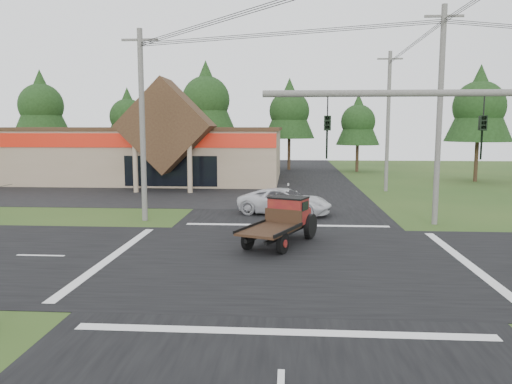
{
  "coord_description": "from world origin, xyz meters",
  "views": [
    {
      "loc": [
        0.15,
        -19.21,
        5.24
      ],
      "look_at": [
        -1.44,
        3.97,
        2.2
      ],
      "focal_mm": 35.0,
      "sensor_mm": 36.0,
      "label": 1
    }
  ],
  "objects": [
    {
      "name": "ground",
      "position": [
        0.0,
        0.0,
        0.0
      ],
      "size": [
        120.0,
        120.0,
        0.0
      ],
      "primitive_type": "plane",
      "color": "#254317",
      "rests_on": "ground"
    },
    {
      "name": "road_ns",
      "position": [
        0.0,
        0.0,
        0.01
      ],
      "size": [
        12.0,
        120.0,
        0.02
      ],
      "primitive_type": "cube",
      "color": "black",
      "rests_on": "ground"
    },
    {
      "name": "road_ew",
      "position": [
        0.0,
        0.0,
        0.01
      ],
      "size": [
        120.0,
        12.0,
        0.02
      ],
      "primitive_type": "cube",
      "color": "black",
      "rests_on": "ground"
    },
    {
      "name": "parking_apron",
      "position": [
        -14.0,
        19.0,
        0.01
      ],
      "size": [
        28.0,
        14.0,
        0.02
      ],
      "primitive_type": "cube",
      "color": "black",
      "rests_on": "ground"
    },
    {
      "name": "cvs_building",
      "position": [
        -15.7,
        29.57,
        2.78
      ],
      "size": [
        30.4,
        18.2,
        9.19
      ],
      "color": "gray",
      "rests_on": "ground"
    },
    {
      "name": "utility_pole_nw",
      "position": [
        -8.0,
        8.0,
        5.39
      ],
      "size": [
        2.0,
        0.3,
        10.5
      ],
      "color": "#595651",
      "rests_on": "ground"
    },
    {
      "name": "utility_pole_ne",
      "position": [
        8.0,
        8.0,
        5.89
      ],
      "size": [
        2.0,
        0.3,
        11.5
      ],
      "color": "#595651",
      "rests_on": "ground"
    },
    {
      "name": "utility_pole_n",
      "position": [
        8.0,
        22.0,
        5.74
      ],
      "size": [
        2.0,
        0.3,
        11.2
      ],
      "color": "#595651",
      "rests_on": "ground"
    },
    {
      "name": "tree_row_a",
      "position": [
        -30.0,
        40.0,
        8.05
      ],
      "size": [
        6.72,
        6.72,
        12.12
      ],
      "color": "#332316",
      "rests_on": "ground"
    },
    {
      "name": "tree_row_b",
      "position": [
        -20.0,
        42.0,
        6.7
      ],
      "size": [
        5.6,
        5.6,
        10.1
      ],
      "color": "#332316",
      "rests_on": "ground"
    },
    {
      "name": "tree_row_c",
      "position": [
        -10.0,
        41.0,
        8.72
      ],
      "size": [
        7.28,
        7.28,
        13.13
      ],
      "color": "#332316",
      "rests_on": "ground"
    },
    {
      "name": "tree_row_d",
      "position": [
        0.0,
        42.0,
        7.38
      ],
      "size": [
        6.16,
        6.16,
        11.11
      ],
      "color": "#332316",
      "rests_on": "ground"
    },
    {
      "name": "tree_row_e",
      "position": [
        8.0,
        40.0,
        6.03
      ],
      "size": [
        5.04,
        5.04,
        9.09
      ],
      "color": "#332316",
      "rests_on": "ground"
    },
    {
      "name": "tree_side_ne",
      "position": [
        18.0,
        30.0,
        7.38
      ],
      "size": [
        6.16,
        6.16,
        11.11
      ],
      "color": "#332316",
      "rests_on": "ground"
    },
    {
      "name": "antique_flatbed_truck",
      "position": [
        -0.31,
        2.65,
        1.04
      ],
      "size": [
        3.7,
        5.33,
        2.08
      ],
      "primitive_type": null,
      "rotation": [
        0.0,
        0.0,
        -0.4
      ],
      "color": "#600D17",
      "rests_on": "ground"
    },
    {
      "name": "white_pickup",
      "position": [
        -0.14,
        10.54,
        0.78
      ],
      "size": [
        6.07,
        4.0,
        1.55
      ],
      "primitive_type": "imported",
      "rotation": [
        0.0,
        0.0,
        1.29
      ],
      "color": "silver",
      "rests_on": "ground"
    }
  ]
}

